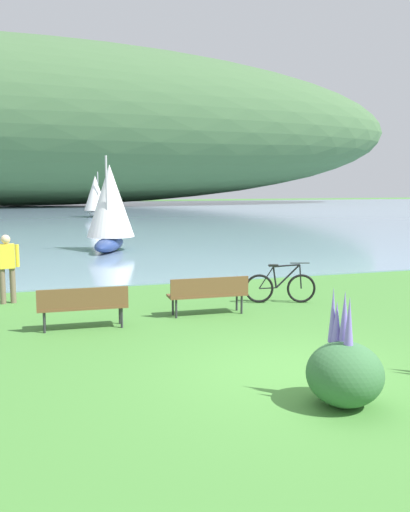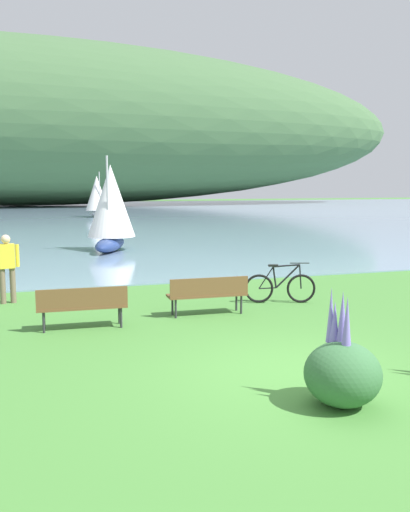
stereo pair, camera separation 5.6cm
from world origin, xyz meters
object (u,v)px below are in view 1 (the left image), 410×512
at_px(park_bench_near_camera, 83,304).
at_px(park_bench_further_along, 208,292).
at_px(sailboat_toward_hillside, 96,196).
at_px(person_at_shoreline, 7,264).
at_px(bicycle_leaning_near_bench, 280,287).
at_px(sailboat_mid_bay, 110,207).

xyz_separation_m(park_bench_near_camera, park_bench_further_along, (2.80, 0.40, 0.00)).
bearing_deg(sailboat_toward_hillside, person_at_shoreline, -99.71).
bearing_deg(sailboat_toward_hillside, bicycle_leaning_near_bench, -89.44).
relative_size(park_bench_near_camera, park_bench_further_along, 1.00).
distance_m(park_bench_further_along, bicycle_leaning_near_bench, 2.22).
relative_size(park_bench_further_along, sailboat_mid_bay, 0.44).
xyz_separation_m(park_bench_further_along, sailboat_toward_hillside, (1.74, 38.35, 1.42)).
distance_m(bicycle_leaning_near_bench, sailboat_toward_hillside, 37.69).
distance_m(sailboat_mid_bay, sailboat_toward_hillside, 25.80).
height_order(park_bench_near_camera, sailboat_toward_hillside, sailboat_toward_hillside).
distance_m(bicycle_leaning_near_bench, person_at_shoreline, 6.79).
bearing_deg(park_bench_further_along, sailboat_toward_hillside, 87.40).
bearing_deg(sailboat_mid_bay, park_bench_near_camera, -100.18).
relative_size(person_at_shoreline, sailboat_mid_bay, 0.42).
bearing_deg(sailboat_mid_bay, park_bench_further_along, -87.92).
distance_m(park_bench_further_along, person_at_shoreline, 5.13).
relative_size(park_bench_further_along, bicycle_leaning_near_bench, 1.06).
height_order(park_bench_near_camera, park_bench_further_along, same).
bearing_deg(park_bench_further_along, park_bench_near_camera, -171.81).
bearing_deg(park_bench_near_camera, sailboat_toward_hillside, 83.31).
relative_size(bicycle_leaning_near_bench, sailboat_mid_bay, 0.42).
xyz_separation_m(park_bench_near_camera, sailboat_mid_bay, (2.34, 13.05, 1.46)).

